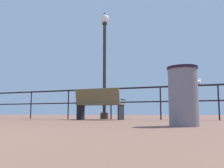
# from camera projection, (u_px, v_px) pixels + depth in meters

# --- Properties ---
(pier_railing) EXTENTS (23.41, 0.05, 1.05)m
(pier_railing) POSITION_uv_depth(u_px,v_px,m) (111.00, 96.00, 8.25)
(pier_railing) COLOR black
(pier_railing) RESTS_ON ground_plane
(bench_near_left) EXTENTS (1.46, 0.71, 0.95)m
(bench_near_left) POSITION_uv_depth(u_px,v_px,m) (99.00, 103.00, 7.52)
(bench_near_left) COLOR brown
(bench_near_left) RESTS_ON ground_plane
(lamppost_center) EXTENTS (0.31, 0.31, 3.88)m
(lamppost_center) POSITION_uv_depth(u_px,v_px,m) (105.00, 58.00, 8.71)
(lamppost_center) COLOR #322823
(lamppost_center) RESTS_ON ground_plane
(seagull_on_rail) EXTENTS (0.26, 0.41, 0.20)m
(seagull_on_rail) POSITION_uv_depth(u_px,v_px,m) (198.00, 82.00, 7.30)
(seagull_on_rail) COLOR silver
(seagull_on_rail) RESTS_ON pier_railing
(trash_bin) EXTENTS (0.47, 0.47, 0.92)m
(trash_bin) POSITION_uv_depth(u_px,v_px,m) (183.00, 96.00, 3.75)
(trash_bin) COLOR slate
(trash_bin) RESTS_ON ground_plane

